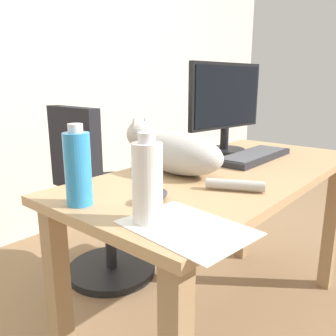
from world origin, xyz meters
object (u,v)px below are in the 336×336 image
spray_bottle (147,182)px  keyboard (254,156)px  monitor (226,104)px  cat (175,151)px  office_chair (101,207)px  water_bottle (78,168)px  computer_mouse (152,196)px

spray_bottle → keyboard: bearing=9.1°
monitor → cat: (-0.46, -0.07, -0.15)m
office_chair → water_bottle: bearing=-132.0°
monitor → water_bottle: 0.91m
monitor → cat: bearing=-171.2°
office_chair → computer_mouse: office_chair is taller
monitor → keyboard: 0.29m
office_chair → spray_bottle: (-0.50, -0.82, 0.41)m
water_bottle → spray_bottle: water_bottle is taller
office_chair → cat: (-0.10, -0.58, 0.39)m
spray_bottle → monitor: bearing=20.0°
spray_bottle → computer_mouse: bearing=38.7°
cat → computer_mouse: bearing=-152.2°
cat → computer_mouse: (-0.29, -0.15, -0.06)m
monitor → computer_mouse: size_ratio=4.36×
office_chair → cat: size_ratio=1.51×
computer_mouse → spray_bottle: bearing=-141.3°
cat → office_chair: bearing=80.1°
cat → water_bottle: 0.44m
office_chair → monitor: (0.36, -0.51, 0.53)m
cat → spray_bottle: 0.47m
spray_bottle → water_bottle: bearing=98.1°
computer_mouse → water_bottle: size_ratio=0.49×
spray_bottle → cat: bearing=31.1°
keyboard → water_bottle: bearing=173.2°
office_chair → water_bottle: size_ratio=4.15×
water_bottle → spray_bottle: bearing=-81.9°
monitor → keyboard: bearing=-107.8°
cat → water_bottle: size_ratio=2.74×
keyboard → computer_mouse: size_ratio=4.00×
keyboard → computer_mouse: computer_mouse is taller
office_chair → cat: office_chair is taller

